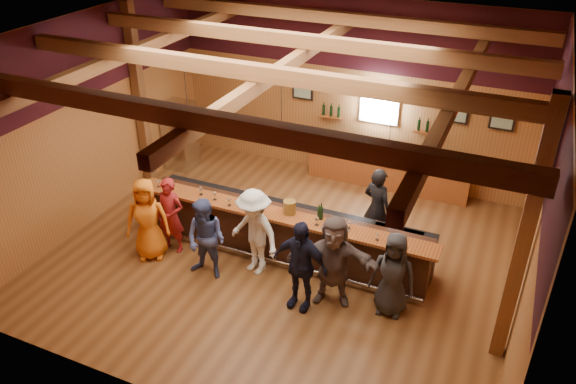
% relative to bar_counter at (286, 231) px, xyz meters
% --- Properties ---
extents(room, '(9.04, 9.00, 4.52)m').
position_rel_bar_counter_xyz_m(room, '(-0.02, -0.09, 2.69)').
color(room, brown).
rests_on(room, ground).
extents(bar_counter, '(6.30, 1.07, 1.11)m').
position_rel_bar_counter_xyz_m(bar_counter, '(0.00, 0.00, 0.00)').
color(bar_counter, black).
rests_on(bar_counter, ground).
extents(back_bar_cabinet, '(4.00, 0.52, 0.95)m').
position_rel_bar_counter_xyz_m(back_bar_cabinet, '(1.18, 3.57, -0.05)').
color(back_bar_cabinet, brown).
rests_on(back_bar_cabinet, ground).
extents(window, '(0.95, 0.09, 0.95)m').
position_rel_bar_counter_xyz_m(window, '(0.78, 3.80, 1.53)').
color(window, silver).
rests_on(window, room).
extents(framed_pictures, '(5.35, 0.05, 0.45)m').
position_rel_bar_counter_xyz_m(framed_pictures, '(1.65, 3.79, 1.58)').
color(framed_pictures, black).
rests_on(framed_pictures, room).
extents(wine_shelves, '(3.00, 0.18, 0.30)m').
position_rel_bar_counter_xyz_m(wine_shelves, '(0.78, 3.73, 1.10)').
color(wine_shelves, brown).
rests_on(wine_shelves, room).
extents(pendant_lights, '(4.24, 0.24, 1.37)m').
position_rel_bar_counter_xyz_m(pendant_lights, '(-0.02, -0.15, 2.19)').
color(pendant_lights, black).
rests_on(pendant_lights, room).
extents(stainless_fridge, '(0.70, 0.70, 1.80)m').
position_rel_bar_counter_xyz_m(stainless_fridge, '(-4.12, 2.45, 0.38)').
color(stainless_fridge, silver).
rests_on(stainless_fridge, ground).
extents(customer_orange, '(1.03, 0.90, 1.77)m').
position_rel_bar_counter_xyz_m(customer_orange, '(-2.47, -1.24, 0.36)').
color(customer_orange, orange).
rests_on(customer_orange, ground).
extents(customer_redvest, '(0.63, 0.43, 1.65)m').
position_rel_bar_counter_xyz_m(customer_redvest, '(-2.18, -0.87, 0.30)').
color(customer_redvest, maroon).
rests_on(customer_redvest, ground).
extents(customer_denim, '(0.84, 0.66, 1.68)m').
position_rel_bar_counter_xyz_m(customer_denim, '(-1.07, -1.32, 0.32)').
color(customer_denim, '#434F87').
rests_on(customer_denim, ground).
extents(customer_white, '(1.33, 1.02, 1.82)m').
position_rel_bar_counter_xyz_m(customer_white, '(-0.29, -0.82, 0.39)').
color(customer_white, white).
rests_on(customer_white, ground).
extents(customer_navy, '(1.08, 0.52, 1.80)m').
position_rel_bar_counter_xyz_m(customer_navy, '(0.90, -1.41, 0.38)').
color(customer_navy, black).
rests_on(customer_navy, ground).
extents(customer_brown, '(1.74, 0.88, 1.79)m').
position_rel_bar_counter_xyz_m(customer_brown, '(1.39, -1.05, 0.38)').
color(customer_brown, '#5F4E4C').
rests_on(customer_brown, ground).
extents(customer_dark, '(0.82, 0.54, 1.64)m').
position_rel_bar_counter_xyz_m(customer_dark, '(2.45, -0.90, 0.30)').
color(customer_dark, '#272729').
rests_on(customer_dark, ground).
extents(bartender, '(0.77, 0.65, 1.80)m').
position_rel_bar_counter_xyz_m(bartender, '(1.61, 0.99, 0.38)').
color(bartender, black).
rests_on(bartender, ground).
extents(ice_bucket, '(0.25, 0.25, 0.27)m').
position_rel_bar_counter_xyz_m(ice_bucket, '(0.17, -0.21, 0.72)').
color(ice_bucket, olive).
rests_on(ice_bucket, bar_counter).
extents(bottle_a, '(0.07, 0.07, 0.32)m').
position_rel_bar_counter_xyz_m(bottle_a, '(0.78, -0.18, 0.71)').
color(bottle_a, black).
rests_on(bottle_a, bar_counter).
extents(bottle_b, '(0.08, 0.08, 0.36)m').
position_rel_bar_counter_xyz_m(bottle_b, '(0.82, -0.17, 0.73)').
color(bottle_b, black).
rests_on(bottle_b, bar_counter).
extents(glass_a, '(0.08, 0.08, 0.17)m').
position_rel_bar_counter_xyz_m(glass_a, '(-2.78, -0.36, 0.71)').
color(glass_a, silver).
rests_on(glass_a, bar_counter).
extents(glass_b, '(0.08, 0.08, 0.19)m').
position_rel_bar_counter_xyz_m(glass_b, '(-1.79, -0.29, 0.72)').
color(glass_b, silver).
rests_on(glass_b, bar_counter).
extents(glass_c, '(0.08, 0.08, 0.19)m').
position_rel_bar_counter_xyz_m(glass_c, '(-1.42, -0.36, 0.72)').
color(glass_c, silver).
rests_on(glass_c, bar_counter).
extents(glass_d, '(0.08, 0.08, 0.19)m').
position_rel_bar_counter_xyz_m(glass_d, '(-1.04, -0.44, 0.72)').
color(glass_d, silver).
rests_on(glass_d, bar_counter).
extents(glass_e, '(0.07, 0.07, 0.16)m').
position_rel_bar_counter_xyz_m(glass_e, '(-0.37, -0.29, 0.70)').
color(glass_e, silver).
rests_on(glass_e, bar_counter).
extents(glass_f, '(0.08, 0.08, 0.18)m').
position_rel_bar_counter_xyz_m(glass_f, '(0.82, -0.40, 0.72)').
color(glass_f, silver).
rests_on(glass_f, bar_counter).
extents(glass_g, '(0.08, 0.08, 0.17)m').
position_rel_bar_counter_xyz_m(glass_g, '(1.41, -0.26, 0.71)').
color(glass_g, silver).
rests_on(glass_g, bar_counter).
extents(glass_h, '(0.07, 0.07, 0.16)m').
position_rel_bar_counter_xyz_m(glass_h, '(2.00, -0.42, 0.70)').
color(glass_h, silver).
rests_on(glass_h, bar_counter).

